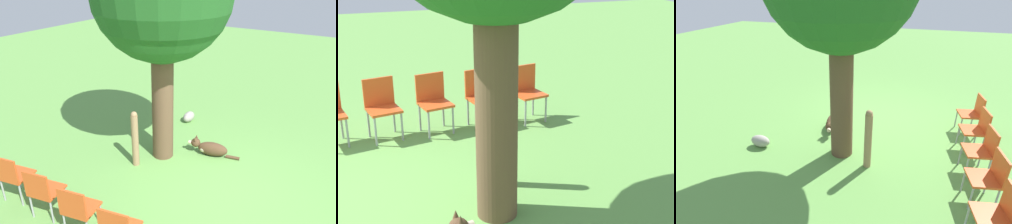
# 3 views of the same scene
# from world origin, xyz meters

# --- Properties ---
(ground_plane) EXTENTS (30.00, 30.00, 0.00)m
(ground_plane) POSITION_xyz_m (0.00, 0.00, 0.00)
(ground_plane) COLOR #609947
(dog) EXTENTS (0.37, 1.07, 0.38)m
(dog) POSITION_xyz_m (0.99, 0.54, 0.15)
(dog) COLOR #513823
(dog) RESTS_ON ground_plane
(fence_post) EXTENTS (0.14, 0.14, 1.15)m
(fence_post) POSITION_xyz_m (-0.10, 1.63, 0.58)
(fence_post) COLOR #937551
(fence_post) RESTS_ON ground_plane
(red_chair_0) EXTENTS (0.50, 0.51, 0.87)m
(red_chair_0) POSITION_xyz_m (-2.03, -0.28, 0.51)
(red_chair_0) COLOR #D14C1E
(red_chair_0) RESTS_ON ground_plane
(red_chair_1) EXTENTS (0.50, 0.51, 0.87)m
(red_chair_1) POSITION_xyz_m (-2.02, 0.47, 0.51)
(red_chair_1) COLOR #D14C1E
(red_chair_1) RESTS_ON ground_plane
(red_chair_2) EXTENTS (0.50, 0.51, 0.87)m
(red_chair_2) POSITION_xyz_m (-2.01, 1.21, 0.51)
(red_chair_2) COLOR #D14C1E
(red_chair_2) RESTS_ON ground_plane
(red_chair_3) EXTENTS (0.50, 0.51, 0.87)m
(red_chair_3) POSITION_xyz_m (-2.00, 1.95, 0.51)
(red_chair_3) COLOR #D14C1E
(red_chair_3) RESTS_ON ground_plane
(red_chair_4) EXTENTS (0.50, 0.51, 0.87)m
(red_chair_4) POSITION_xyz_m (-1.99, 2.70, 0.51)
(red_chair_4) COLOR #D14C1E
(red_chair_4) RESTS_ON ground_plane
(garden_rock) EXTENTS (0.41, 0.23, 0.25)m
(garden_rock) POSITION_xyz_m (2.15, 1.65, 0.12)
(garden_rock) COLOR gray
(garden_rock) RESTS_ON ground_plane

